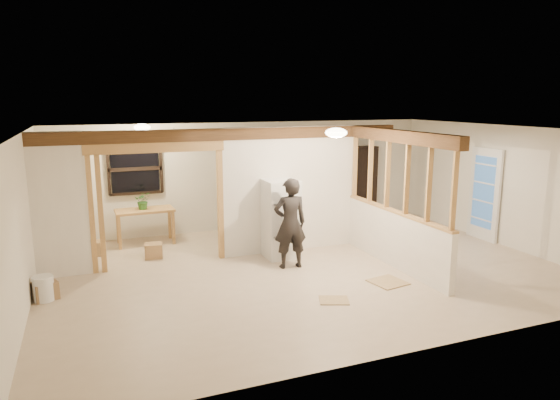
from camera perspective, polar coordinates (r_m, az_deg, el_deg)
name	(u,v)px	position (r m, az deg, el deg)	size (l,w,h in m)	color
floor	(305,269)	(9.15, 2.93, -7.88)	(9.00, 6.50, 0.01)	#C3AC91
ceiling	(307,130)	(8.65, 3.10, 7.98)	(9.00, 6.50, 0.01)	white
wall_back	(249,176)	(11.80, -3.51, 2.80)	(9.00, 0.01, 2.50)	white
wall_front	(421,253)	(6.10, 15.78, -5.89)	(9.00, 0.01, 2.50)	white
wall_left	(22,224)	(8.11, -27.39, -2.48)	(0.01, 6.50, 2.50)	white
wall_right	(502,186)	(11.41, 24.08, 1.51)	(0.01, 6.50, 2.50)	white
partition_left_stub	(59,206)	(9.24, -23.91, -0.60)	(0.90, 0.12, 2.50)	white
partition_center	(291,189)	(9.97, 1.22, 1.22)	(2.80, 0.12, 2.50)	white
doorway_frame	(159,207)	(9.33, -13.69, -0.76)	(2.46, 0.14, 2.20)	tan
header_beam_back	(232,134)	(9.44, -5.55, 7.50)	(7.00, 0.18, 0.22)	#52351C
header_beam_right	(399,136)	(9.10, 13.44, 7.10)	(0.18, 3.30, 0.22)	#52351C
pony_wall	(394,239)	(9.42, 12.91, -4.37)	(0.12, 3.20, 1.00)	white
stud_partition	(397,177)	(9.18, 13.23, 2.62)	(0.14, 3.20, 1.32)	tan
window_back	(135,169)	(11.17, -16.22, 3.42)	(1.12, 0.10, 1.10)	black
french_door	(484,194)	(11.67, 22.32, 0.61)	(0.12, 0.86, 2.00)	white
ceiling_dome_main	(336,133)	(8.33, 6.43, 7.65)	(0.36, 0.36, 0.16)	#FFEABF
ceiling_dome_util	(142,127)	(10.23, -15.48, 8.01)	(0.32, 0.32, 0.14)	#FFEABF
hanging_bulb	(175,145)	(9.62, -11.96, 6.19)	(0.07, 0.07, 0.07)	#FFD88C
refrigerator	(281,219)	(9.61, 0.10, -2.16)	(0.62, 0.61, 1.52)	white
woman	(290,223)	(8.99, 1.16, -2.68)	(0.60, 0.40, 1.66)	black
work_table	(146,226)	(10.96, -15.12, -2.93)	(1.19, 0.59, 0.75)	tan
potted_plant	(143,201)	(10.84, -15.37, -0.06)	(0.33, 0.29, 0.37)	#2C792E
shop_vac	(58,242)	(10.64, -24.07, -4.36)	(0.47, 0.47, 0.61)	#A01616
bookshelf	(358,183)	(12.80, 8.93, 1.91)	(0.93, 0.31, 1.86)	black
bucket	(44,288)	(8.51, -25.41, -9.11)	(0.31, 0.31, 0.39)	white
box_util_a	(154,251)	(10.01, -14.23, -5.64)	(0.33, 0.28, 0.28)	#977249
box_util_b	(96,248)	(10.52, -20.26, -5.19)	(0.30, 0.30, 0.28)	#977249
box_front	(45,291)	(8.57, -25.24, -9.36)	(0.34, 0.28, 0.28)	#977249
floor_panel_near	(388,282)	(8.67, 12.24, -9.15)	(0.54, 0.54, 0.02)	tan
floor_panel_far	(334,300)	(7.81, 6.18, -11.32)	(0.45, 0.36, 0.01)	tan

